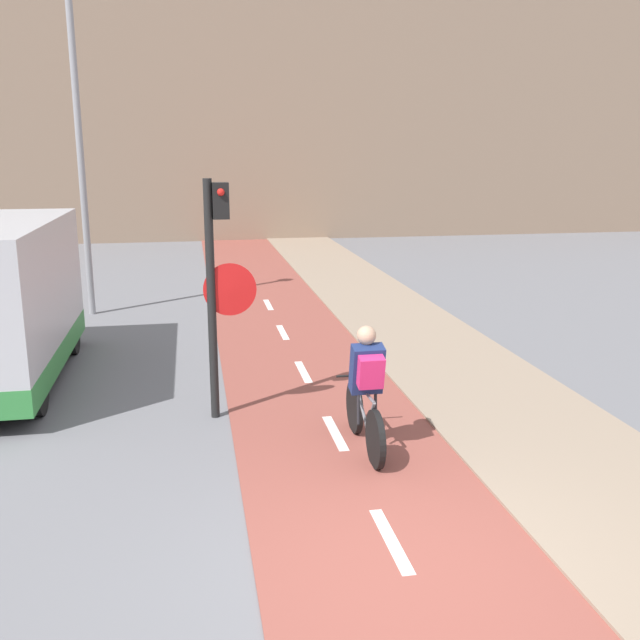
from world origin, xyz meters
name	(u,v)px	position (x,y,z in m)	size (l,w,h in m)	color
ground_plane	(408,574)	(0.00, 0.00, 0.00)	(120.00, 120.00, 0.00)	slate
bike_lane	(407,573)	(0.00, 0.00, 0.01)	(2.49, 60.00, 0.02)	brown
building_row_background	(227,104)	(0.00, 24.87, 5.15)	(60.00, 5.20, 10.28)	#89705B
traffic_light_pole	(217,273)	(-1.33, 3.87, 1.90)	(0.67, 0.25, 3.06)	black
street_lamp_far	(77,107)	(-3.76, 10.36, 4.21)	(0.36, 0.36, 6.90)	gray
cyclist_near	(366,392)	(0.25, 2.48, 0.71)	(0.46, 1.66, 1.48)	black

